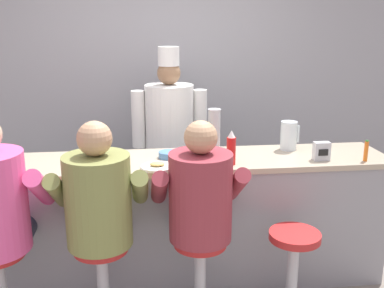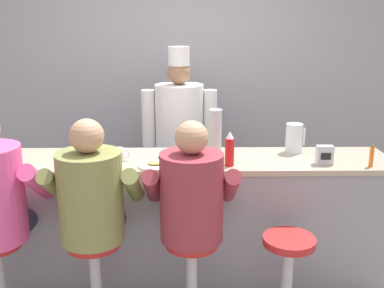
{
  "view_description": "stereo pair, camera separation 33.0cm",
  "coord_description": "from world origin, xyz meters",
  "px_view_note": "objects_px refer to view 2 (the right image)",
  "views": [
    {
      "loc": [
        -0.28,
        -2.89,
        1.99
      ],
      "look_at": [
        0.09,
        0.27,
        1.12
      ],
      "focal_mm": 42.0,
      "sensor_mm": 36.0,
      "label": 1
    },
    {
      "loc": [
        0.05,
        -2.91,
        1.99
      ],
      "look_at": [
        0.09,
        0.27,
        1.12
      ],
      "focal_mm": 42.0,
      "sensor_mm": 36.0,
      "label": 2
    }
  ],
  "objects_px": {
    "coffee_mug_white": "(119,154)",
    "napkin_dispenser_chrome": "(324,155)",
    "diner_seated_maroon": "(192,202)",
    "empty_stool_round": "(288,266)",
    "hot_sauce_bottle_orange": "(372,156)",
    "cup_stack_steel": "(215,133)",
    "breakfast_plate": "(155,165)",
    "ketchup_bottle_red": "(230,150)",
    "cook_in_whites_near": "(179,134)",
    "water_pitcher_clear": "(294,138)",
    "diner_seated_olive": "(92,201)",
    "cereal_bowl": "(170,154)",
    "mustard_bottle_yellow": "(196,146)"
  },
  "relations": [
    {
      "from": "breakfast_plate",
      "to": "empty_stool_round",
      "type": "distance_m",
      "value": 1.13
    },
    {
      "from": "napkin_dispenser_chrome",
      "to": "diner_seated_maroon",
      "type": "distance_m",
      "value": 1.05
    },
    {
      "from": "coffee_mug_white",
      "to": "diner_seated_maroon",
      "type": "relative_size",
      "value": 0.09
    },
    {
      "from": "empty_stool_round",
      "to": "hot_sauce_bottle_orange",
      "type": "bearing_deg",
      "value": 29.36
    },
    {
      "from": "diner_seated_maroon",
      "to": "cereal_bowl",
      "type": "bearing_deg",
      "value": 105.51
    },
    {
      "from": "ketchup_bottle_red",
      "to": "diner_seated_olive",
      "type": "relative_size",
      "value": 0.18
    },
    {
      "from": "hot_sauce_bottle_orange",
      "to": "napkin_dispenser_chrome",
      "type": "relative_size",
      "value": 1.15
    },
    {
      "from": "breakfast_plate",
      "to": "napkin_dispenser_chrome",
      "type": "xyz_separation_m",
      "value": [
        1.21,
        0.05,
        0.06
      ]
    },
    {
      "from": "coffee_mug_white",
      "to": "cook_in_whites_near",
      "type": "bearing_deg",
      "value": 64.5
    },
    {
      "from": "breakfast_plate",
      "to": "cereal_bowl",
      "type": "distance_m",
      "value": 0.26
    },
    {
      "from": "hot_sauce_bottle_orange",
      "to": "empty_stool_round",
      "type": "relative_size",
      "value": 0.25
    },
    {
      "from": "ketchup_bottle_red",
      "to": "water_pitcher_clear",
      "type": "distance_m",
      "value": 0.63
    },
    {
      "from": "cereal_bowl",
      "to": "diner_seated_olive",
      "type": "bearing_deg",
      "value": -129.79
    },
    {
      "from": "ketchup_bottle_red",
      "to": "cook_in_whites_near",
      "type": "relative_size",
      "value": 0.14
    },
    {
      "from": "ketchup_bottle_red",
      "to": "cereal_bowl",
      "type": "relative_size",
      "value": 1.65
    },
    {
      "from": "cereal_bowl",
      "to": "diner_seated_maroon",
      "type": "distance_m",
      "value": 0.61
    },
    {
      "from": "mustard_bottle_yellow",
      "to": "breakfast_plate",
      "type": "xyz_separation_m",
      "value": [
        -0.29,
        -0.16,
        -0.09
      ]
    },
    {
      "from": "ketchup_bottle_red",
      "to": "cereal_bowl",
      "type": "height_order",
      "value": "ketchup_bottle_red"
    },
    {
      "from": "mustard_bottle_yellow",
      "to": "diner_seated_olive",
      "type": "bearing_deg",
      "value": -143.77
    },
    {
      "from": "mustard_bottle_yellow",
      "to": "coffee_mug_white",
      "type": "xyz_separation_m",
      "value": [
        -0.57,
        -0.01,
        -0.06
      ]
    },
    {
      "from": "cup_stack_steel",
      "to": "hot_sauce_bottle_orange",
      "type": "bearing_deg",
      "value": -13.83
    },
    {
      "from": "cook_in_whites_near",
      "to": "diner_seated_olive",
      "type": "bearing_deg",
      "value": -111.31
    },
    {
      "from": "ketchup_bottle_red",
      "to": "cup_stack_steel",
      "type": "height_order",
      "value": "cup_stack_steel"
    },
    {
      "from": "cup_stack_steel",
      "to": "empty_stool_round",
      "type": "relative_size",
      "value": 0.57
    },
    {
      "from": "coffee_mug_white",
      "to": "napkin_dispenser_chrome",
      "type": "xyz_separation_m",
      "value": [
        1.48,
        -0.1,
        0.02
      ]
    },
    {
      "from": "mustard_bottle_yellow",
      "to": "cereal_bowl",
      "type": "relative_size",
      "value": 1.5
    },
    {
      "from": "mustard_bottle_yellow",
      "to": "cereal_bowl",
      "type": "distance_m",
      "value": 0.23
    },
    {
      "from": "breakfast_plate",
      "to": "cook_in_whites_near",
      "type": "xyz_separation_m",
      "value": [
        0.16,
        1.05,
        -0.03
      ]
    },
    {
      "from": "cup_stack_steel",
      "to": "diner_seated_olive",
      "type": "bearing_deg",
      "value": -144.47
    },
    {
      "from": "diner_seated_olive",
      "to": "cook_in_whites_near",
      "type": "bearing_deg",
      "value": 68.69
    },
    {
      "from": "diner_seated_olive",
      "to": "cook_in_whites_near",
      "type": "xyz_separation_m",
      "value": [
        0.54,
        1.38,
        0.1
      ]
    },
    {
      "from": "coffee_mug_white",
      "to": "cup_stack_steel",
      "type": "height_order",
      "value": "cup_stack_steel"
    },
    {
      "from": "mustard_bottle_yellow",
      "to": "hot_sauce_bottle_orange",
      "type": "relative_size",
      "value": 1.45
    },
    {
      "from": "cup_stack_steel",
      "to": "ketchup_bottle_red",
      "type": "bearing_deg",
      "value": -69.42
    },
    {
      "from": "hot_sauce_bottle_orange",
      "to": "coffee_mug_white",
      "type": "bearing_deg",
      "value": 174.8
    },
    {
      "from": "ketchup_bottle_red",
      "to": "diner_seated_maroon",
      "type": "distance_m",
      "value": 0.51
    },
    {
      "from": "empty_stool_round",
      "to": "napkin_dispenser_chrome",
      "type": "bearing_deg",
      "value": 52.41
    },
    {
      "from": "hot_sauce_bottle_orange",
      "to": "cup_stack_steel",
      "type": "relative_size",
      "value": 0.43
    },
    {
      "from": "mustard_bottle_yellow",
      "to": "cook_in_whites_near",
      "type": "height_order",
      "value": "cook_in_whites_near"
    },
    {
      "from": "diner_seated_olive",
      "to": "coffee_mug_white",
      "type": "bearing_deg",
      "value": 77.12
    },
    {
      "from": "ketchup_bottle_red",
      "to": "empty_stool_round",
      "type": "distance_m",
      "value": 0.87
    },
    {
      "from": "cup_stack_steel",
      "to": "diner_seated_olive",
      "type": "distance_m",
      "value": 1.06
    },
    {
      "from": "coffee_mug_white",
      "to": "water_pitcher_clear",
      "type": "bearing_deg",
      "value": 8.69
    },
    {
      "from": "water_pitcher_clear",
      "to": "napkin_dispenser_chrome",
      "type": "xyz_separation_m",
      "value": [
        0.15,
        -0.31,
        -0.05
      ]
    },
    {
      "from": "diner_seated_maroon",
      "to": "water_pitcher_clear",
      "type": "bearing_deg",
      "value": 40.5
    },
    {
      "from": "mustard_bottle_yellow",
      "to": "diner_seated_maroon",
      "type": "xyz_separation_m",
      "value": [
        -0.04,
        -0.5,
        -0.23
      ]
    },
    {
      "from": "diner_seated_maroon",
      "to": "napkin_dispenser_chrome",
      "type": "bearing_deg",
      "value": 21.73
    },
    {
      "from": "water_pitcher_clear",
      "to": "empty_stool_round",
      "type": "height_order",
      "value": "water_pitcher_clear"
    },
    {
      "from": "ketchup_bottle_red",
      "to": "mustard_bottle_yellow",
      "type": "distance_m",
      "value": 0.27
    },
    {
      "from": "ketchup_bottle_red",
      "to": "diner_seated_maroon",
      "type": "relative_size",
      "value": 0.18
    }
  ]
}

